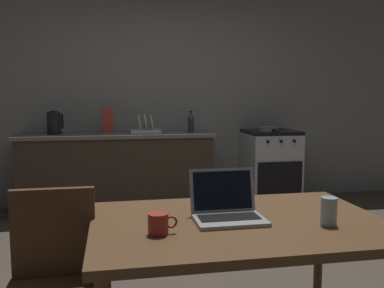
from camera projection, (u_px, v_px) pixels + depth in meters
The scene contains 14 objects.
ground_plane at pixel (207, 279), 3.01m from camera, with size 12.00×12.00×0.00m, color #473D33.
back_wall at pixel (190, 90), 5.17m from camera, with size 6.40×0.10×2.76m, color gray.
kitchen_counter at pixel (118, 172), 4.77m from camera, with size 2.16×0.64×0.89m.
stove_oven at pixel (270, 167), 5.11m from camera, with size 0.60×0.62×0.89m.
dining_table at pixel (239, 234), 1.95m from camera, with size 1.36×0.91×0.74m.
chair at pixel (52, 276), 1.88m from camera, with size 0.40×0.40×0.88m.
laptop at pixel (227, 210), 1.95m from camera, with size 0.32×0.27×0.22m.
electric_kettle at pixel (54, 123), 4.58m from camera, with size 0.18×0.16×0.25m.
bottle at pixel (191, 122), 4.81m from camera, with size 0.07×0.07×0.25m.
frying_pan at pixel (269, 129), 5.02m from camera, with size 0.26×0.43×0.05m.
coffee_mug at pixel (159, 224), 1.74m from camera, with size 0.12×0.09×0.09m.
drinking_glass at pixel (329, 211), 1.87m from camera, with size 0.07×0.07×0.13m.
cereal_box at pixel (108, 120), 4.70m from camera, with size 0.13×0.05×0.29m.
dish_rack at pixel (145, 128), 4.77m from camera, with size 0.34×0.26×0.21m.
Camera 1 is at (-0.65, -2.81, 1.31)m, focal length 39.19 mm.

